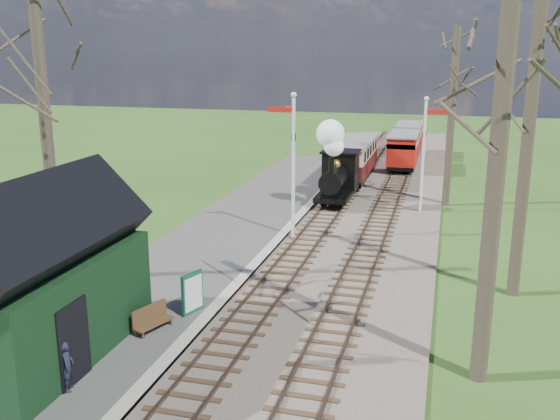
{
  "coord_description": "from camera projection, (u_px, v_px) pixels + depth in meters",
  "views": [
    {
      "loc": [
        5.39,
        -8.65,
        7.91
      ],
      "look_at": [
        -0.95,
        14.8,
        1.6
      ],
      "focal_mm": 40.0,
      "sensor_mm": 36.0,
      "label": 1
    }
  ],
  "objects": [
    {
      "name": "semaphore_far",
      "position": [
        425.0,
        146.0,
        30.04
      ],
      "size": [
        1.22,
        0.24,
        5.72
      ],
      "color": "silver",
      "rests_on": "ground"
    },
    {
      "name": "person",
      "position": [
        67.0,
        366.0,
        14.37
      ],
      "size": [
        0.45,
        0.52,
        1.22
      ],
      "primitive_type": "imported",
      "rotation": [
        0.0,
        0.0,
        1.99
      ],
      "color": "black",
      "rests_on": "platform"
    },
    {
      "name": "red_carriage_a",
      "position": [
        403.0,
        150.0,
        41.27
      ],
      "size": [
        1.89,
        4.69,
        1.99
      ],
      "color": "black",
      "rests_on": "ground"
    },
    {
      "name": "locomotive",
      "position": [
        336.0,
        167.0,
        31.87
      ],
      "size": [
        1.76,
        4.11,
        4.4
      ],
      "color": "black",
      "rests_on": "ground"
    },
    {
      "name": "semaphore_near",
      "position": [
        292.0,
        156.0,
        25.67
      ],
      "size": [
        1.22,
        0.24,
        6.22
      ],
      "color": "silver",
      "rests_on": "ground"
    },
    {
      "name": "coping_strip",
      "position": [
        269.0,
        251.0,
        24.79
      ],
      "size": [
        0.4,
        44.0,
        0.21
      ],
      "primitive_type": "cube",
      "color": "#B2AD9E",
      "rests_on": "ground"
    },
    {
      "name": "bench",
      "position": [
        151.0,
        318.0,
        17.56
      ],
      "size": [
        0.78,
        1.31,
        0.72
      ],
      "color": "#4B321A",
      "rests_on": "platform"
    },
    {
      "name": "sign_board",
      "position": [
        192.0,
        293.0,
        18.62
      ],
      "size": [
        0.36,
        0.84,
        1.26
      ],
      "color": "#0F4835",
      "rests_on": "platform"
    },
    {
      "name": "fence_line",
      "position": [
        373.0,
        154.0,
        44.86
      ],
      "size": [
        12.6,
        0.08,
        1.0
      ],
      "color": "slate",
      "rests_on": "ground"
    },
    {
      "name": "coach",
      "position": [
        354.0,
        158.0,
        37.67
      ],
      "size": [
        2.05,
        7.04,
        2.16
      ],
      "color": "black",
      "rests_on": "ground"
    },
    {
      "name": "red_carriage_b",
      "position": [
        409.0,
        139.0,
        46.4
      ],
      "size": [
        1.89,
        4.69,
        1.99
      ],
      "color": "black",
      "rests_on": "ground"
    },
    {
      "name": "track_far",
      "position": [
        385.0,
        209.0,
        31.31
      ],
      "size": [
        1.6,
        60.0,
        0.15
      ],
      "color": "brown",
      "rests_on": "ground"
    },
    {
      "name": "station_shed",
      "position": [
        40.0,
        280.0,
        15.69
      ],
      "size": [
        3.25,
        6.3,
        4.78
      ],
      "color": "black",
      "rests_on": "platform"
    },
    {
      "name": "bare_trees",
      "position": [
        312.0,
        139.0,
        19.22
      ],
      "size": [
        15.51,
        22.39,
        12.0
      ],
      "color": "#382D23",
      "rests_on": "ground"
    },
    {
      "name": "track_near",
      "position": [
        334.0,
        205.0,
        31.96
      ],
      "size": [
        1.6,
        60.0,
        0.15
      ],
      "color": "brown",
      "rests_on": "ground"
    },
    {
      "name": "distant_hills",
      "position": [
        406.0,
        254.0,
        75.3
      ],
      "size": [
        114.4,
        48.0,
        22.02
      ],
      "color": "#385B23",
      "rests_on": "ground"
    },
    {
      "name": "platform",
      "position": [
        214.0,
        246.0,
        25.37
      ],
      "size": [
        5.0,
        44.0,
        0.2
      ],
      "primitive_type": "cube",
      "color": "#474442",
      "rests_on": "ground"
    },
    {
      "name": "ballast_bed",
      "position": [
        360.0,
        208.0,
        31.65
      ],
      "size": [
        8.0,
        60.0,
        0.1
      ],
      "primitive_type": "cube",
      "color": "brown",
      "rests_on": "ground"
    }
  ]
}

